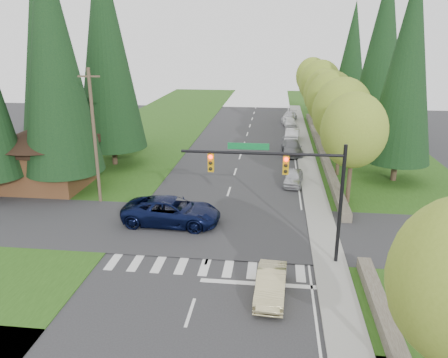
% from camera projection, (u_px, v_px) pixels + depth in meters
% --- Properties ---
extents(ground, '(120.00, 120.00, 0.00)m').
position_uv_depth(ground, '(194.00, 300.00, 20.99)').
color(ground, '#28282B').
rests_on(ground, ground).
extents(grass_east, '(14.00, 110.00, 0.06)m').
position_uv_depth(grass_east, '(381.00, 180.00, 38.38)').
color(grass_east, '#234813').
rests_on(grass_east, ground).
extents(grass_west, '(14.00, 110.00, 0.06)m').
position_uv_depth(grass_west, '(98.00, 170.00, 41.30)').
color(grass_west, '#234813').
rests_on(grass_west, ground).
extents(cross_street, '(120.00, 8.00, 0.10)m').
position_uv_depth(cross_street, '(217.00, 230.00, 28.53)').
color(cross_street, '#28282B').
rests_on(cross_street, ground).
extents(sidewalk_east, '(1.80, 80.00, 0.13)m').
position_uv_depth(sidewalk_east, '(309.00, 170.00, 40.94)').
color(sidewalk_east, gray).
rests_on(sidewalk_east, ground).
extents(curb_east, '(0.20, 80.00, 0.13)m').
position_uv_depth(curb_east, '(300.00, 170.00, 41.04)').
color(curb_east, gray).
rests_on(curb_east, ground).
extents(stone_wall_south, '(0.70, 14.00, 0.70)m').
position_uv_depth(stone_wall_south, '(396.00, 351.00, 17.08)').
color(stone_wall_south, '#4C4438').
rests_on(stone_wall_south, ground).
extents(stone_wall_north, '(0.70, 40.00, 0.70)m').
position_uv_depth(stone_wall_north, '(320.00, 147.00, 48.21)').
color(stone_wall_north, '#4C4438').
rests_on(stone_wall_north, ground).
extents(traffic_signal, '(8.70, 0.37, 6.80)m').
position_uv_depth(traffic_signal, '(289.00, 176.00, 23.18)').
color(traffic_signal, black).
rests_on(traffic_signal, ground).
extents(brown_building, '(8.40, 8.40, 5.40)m').
position_uv_depth(brown_building, '(47.00, 150.00, 35.84)').
color(brown_building, '#4C2D19').
rests_on(brown_building, ground).
extents(utility_pole, '(1.60, 0.24, 10.00)m').
position_uv_depth(utility_pole, '(94.00, 136.00, 31.77)').
color(utility_pole, '#473828').
rests_on(utility_pole, ground).
extents(decid_tree_0, '(4.80, 4.80, 8.37)m').
position_uv_depth(decid_tree_0, '(354.00, 131.00, 31.41)').
color(decid_tree_0, '#38281C').
rests_on(decid_tree_0, ground).
extents(decid_tree_1, '(5.20, 5.20, 8.80)m').
position_uv_depth(decid_tree_1, '(342.00, 112.00, 37.94)').
color(decid_tree_1, '#38281C').
rests_on(decid_tree_1, ground).
extents(decid_tree_2, '(5.00, 5.00, 8.82)m').
position_uv_depth(decid_tree_2, '(331.00, 99.00, 44.52)').
color(decid_tree_2, '#38281C').
rests_on(decid_tree_2, ground).
extents(decid_tree_3, '(5.00, 5.00, 8.55)m').
position_uv_depth(decid_tree_3, '(325.00, 93.00, 51.19)').
color(decid_tree_3, '#38281C').
rests_on(decid_tree_3, ground).
extents(decid_tree_4, '(5.40, 5.40, 9.18)m').
position_uv_depth(decid_tree_4, '(320.00, 84.00, 57.66)').
color(decid_tree_4, '#38281C').
rests_on(decid_tree_4, ground).
extents(decid_tree_5, '(4.80, 4.80, 8.30)m').
position_uv_depth(decid_tree_5, '(315.00, 82.00, 64.45)').
color(decid_tree_5, '#38281C').
rests_on(decid_tree_5, ground).
extents(decid_tree_6, '(5.20, 5.20, 8.86)m').
position_uv_depth(decid_tree_6, '(312.00, 76.00, 70.94)').
color(decid_tree_6, '#38281C').
rests_on(decid_tree_6, ground).
extents(conifer_w_a, '(6.12, 6.12, 19.80)m').
position_uv_depth(conifer_w_a, '(53.00, 54.00, 32.28)').
color(conifer_w_a, '#38281C').
rests_on(conifer_w_a, ground).
extents(conifer_w_b, '(5.44, 5.44, 17.80)m').
position_uv_depth(conifer_w_b, '(44.00, 64.00, 36.71)').
color(conifer_w_b, '#38281C').
rests_on(conifer_w_b, ground).
extents(conifer_w_c, '(6.46, 6.46, 20.80)m').
position_uv_depth(conifer_w_c, '(106.00, 45.00, 39.56)').
color(conifer_w_c, '#38281C').
rests_on(conifer_w_c, ground).
extents(conifer_w_e, '(5.78, 5.78, 18.80)m').
position_uv_depth(conifer_w_e, '(110.00, 54.00, 45.76)').
color(conifer_w_e, '#38281C').
rests_on(conifer_w_e, ground).
extents(conifer_e_a, '(5.44, 5.44, 17.80)m').
position_uv_depth(conifer_e_a, '(407.00, 66.00, 35.22)').
color(conifer_e_a, '#38281C').
rests_on(conifer_e_a, ground).
extents(conifer_e_b, '(6.12, 6.12, 19.80)m').
position_uv_depth(conifer_e_b, '(383.00, 48.00, 48.00)').
color(conifer_e_b, '#38281C').
rests_on(conifer_e_b, ground).
extents(conifer_e_c, '(5.10, 5.10, 16.80)m').
position_uv_depth(conifer_e_c, '(352.00, 57.00, 61.78)').
color(conifer_e_c, '#38281C').
rests_on(conifer_e_c, ground).
extents(sedan_champagne, '(1.58, 4.05, 1.31)m').
position_uv_depth(sedan_champagne, '(271.00, 285.00, 21.07)').
color(sedan_champagne, '#C9BC86').
rests_on(sedan_champagne, ground).
extents(suv_navy, '(6.66, 3.29, 1.81)m').
position_uv_depth(suv_navy, '(172.00, 211.00, 29.20)').
color(suv_navy, black).
rests_on(suv_navy, ground).
extents(parked_car_a, '(1.96, 3.88, 1.27)m').
position_uv_depth(parked_car_a, '(293.00, 178.00, 37.03)').
color(parked_car_a, '#BCBCC1').
rests_on(parked_car_a, ground).
extents(parked_car_b, '(2.31, 5.04, 1.43)m').
position_uv_depth(parked_car_b, '(292.00, 148.00, 46.65)').
color(parked_car_b, slate).
rests_on(parked_car_b, ground).
extents(parked_car_c, '(1.96, 4.61, 1.48)m').
position_uv_depth(parked_car_c, '(292.00, 136.00, 52.16)').
color(parked_car_c, silver).
rests_on(parked_car_c, ground).
extents(parked_car_d, '(2.10, 4.20, 1.38)m').
position_uv_depth(parked_car_d, '(290.00, 122.00, 60.55)').
color(parked_car_d, white).
rests_on(parked_car_d, ground).
extents(parked_car_e, '(2.55, 4.95, 1.37)m').
position_uv_depth(parked_car_e, '(289.00, 117.00, 64.58)').
color(parked_car_e, silver).
rests_on(parked_car_e, ground).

